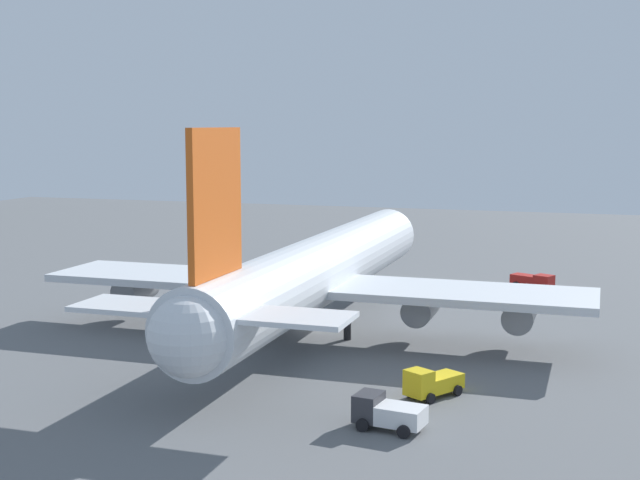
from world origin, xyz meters
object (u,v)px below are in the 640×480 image
Objects in this scene: cargo_loader at (432,383)px; cargo_airplane at (320,271)px; baggage_tug at (533,281)px; safety_cone_nose at (371,277)px; fuel_truck at (387,412)px.

cargo_airplane is at bearing 39.49° from cargo_loader.
cargo_airplane is 22.82m from cargo_loader.
cargo_airplane reaches higher than cargo_loader.
safety_cone_nose is at bearing 89.31° from baggage_tug.
cargo_loader is (7.49, -1.50, -0.06)m from fuel_truck.
cargo_airplane is 12.35× the size of cargo_loader.
cargo_airplane is at bearing 147.05° from baggage_tug.
safety_cone_nose is (27.88, 2.26, -5.40)m from cargo_airplane.
cargo_airplane is at bearing -175.37° from safety_cone_nose.
cargo_loader is at bearing -140.51° from cargo_airplane.
cargo_loader reaches higher than safety_cone_nose.
cargo_airplane is 73.41× the size of safety_cone_nose.
fuel_truck is (-24.72, -12.69, -4.69)m from cargo_airplane.
cargo_loader is at bearing -159.96° from safety_cone_nose.
baggage_tug is (44.87, -3.72, 0.03)m from cargo_loader.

